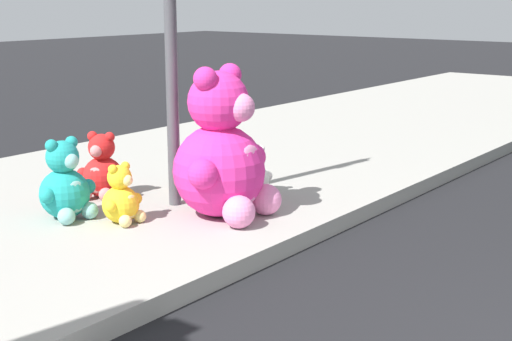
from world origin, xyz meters
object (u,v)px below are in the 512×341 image
plush_red (102,171)px  plush_white (254,175)px  plush_yellow (122,199)px  plush_tan (189,170)px  sign_pole (170,15)px  plush_pink_large (223,157)px  plush_teal (66,187)px

plush_red → plush_white: size_ratio=1.30×
plush_yellow → plush_white: plush_yellow is taller
plush_tan → plush_yellow: bearing=-164.5°
sign_pole → plush_pink_large: bearing=-90.8°
sign_pole → plush_tan: bearing=29.6°
plush_yellow → plush_white: 1.43m
plush_tan → plush_white: (0.23, -0.63, 0.00)m
plush_tan → plush_teal: 1.39m
plush_teal → plush_white: size_ratio=1.45×
plush_white → sign_pole: bearing=153.9°
plush_yellow → sign_pole: bearing=3.8°
plush_pink_large → plush_yellow: (-0.67, 0.54, -0.32)m
plush_pink_large → plush_teal: size_ratio=1.86×
plush_pink_large → plush_teal: bearing=130.9°
plush_white → plush_pink_large: bearing=-162.0°
plush_red → plush_yellow: bearing=-119.8°
plush_yellow → plush_white: bearing=-12.4°
plush_red → plush_pink_large: bearing=-79.8°
plush_tan → plush_red: 0.86m
plush_tan → plush_teal: (-1.38, 0.15, 0.09)m
plush_teal → plush_white: bearing=-25.8°
plush_tan → plush_red: plush_red is taller
sign_pole → plush_red: bearing=108.7°
plush_pink_large → plush_white: bearing=18.0°
plush_tan → plush_red: bearing=149.1°
plush_tan → plush_pink_large: bearing=-119.9°
sign_pole → plush_white: sign_pole is taller
sign_pole → plush_red: 1.63m
plush_pink_large → plush_red: 1.35m
plush_pink_large → plush_yellow: bearing=141.0°
plush_pink_large → plush_red: (-0.23, 1.31, -0.27)m
sign_pole → plush_yellow: 1.64m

